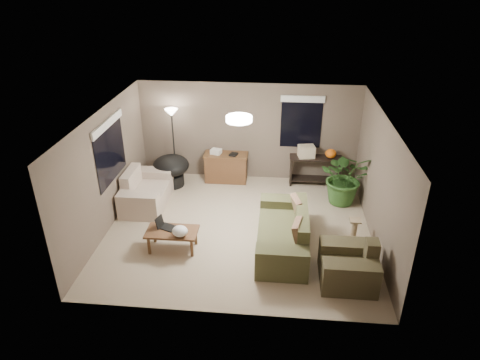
# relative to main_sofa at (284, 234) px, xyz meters

# --- Properties ---
(room_shell) EXTENTS (5.50, 5.50, 5.50)m
(room_shell) POSITION_rel_main_sofa_xyz_m (-0.95, 0.59, 0.96)
(room_shell) COLOR tan
(room_shell) RESTS_ON ground
(main_sofa) EXTENTS (0.95, 2.20, 0.85)m
(main_sofa) POSITION_rel_main_sofa_xyz_m (0.00, 0.00, 0.00)
(main_sofa) COLOR #47482B
(main_sofa) RESTS_ON ground
(throw_pillows) EXTENTS (0.35, 1.39, 0.47)m
(throw_pillows) POSITION_rel_main_sofa_xyz_m (0.26, 0.00, 0.36)
(throw_pillows) COLOR #8C7251
(throw_pillows) RESTS_ON main_sofa
(loveseat) EXTENTS (0.90, 1.60, 0.85)m
(loveseat) POSITION_rel_main_sofa_xyz_m (-3.22, 1.42, 0.00)
(loveseat) COLOR beige
(loveseat) RESTS_ON ground
(armchair) EXTENTS (0.95, 1.00, 0.85)m
(armchair) POSITION_rel_main_sofa_xyz_m (1.13, -0.90, 0.00)
(armchair) COLOR #49432C
(armchair) RESTS_ON ground
(coffee_table) EXTENTS (1.00, 0.55, 0.42)m
(coffee_table) POSITION_rel_main_sofa_xyz_m (-2.18, -0.27, 0.06)
(coffee_table) COLOR brown
(coffee_table) RESTS_ON ground
(laptop) EXTENTS (0.42, 0.34, 0.24)m
(laptop) POSITION_rel_main_sofa_xyz_m (-2.35, -0.17, 0.19)
(laptop) COLOR black
(laptop) RESTS_ON coffee_table
(plastic_bag) EXTENTS (0.37, 0.35, 0.21)m
(plastic_bag) POSITION_rel_main_sofa_xyz_m (-1.98, -0.42, 0.23)
(plastic_bag) COLOR white
(plastic_bag) RESTS_ON coffee_table
(desk) EXTENTS (1.10, 0.50, 0.75)m
(desk) POSITION_rel_main_sofa_xyz_m (-1.50, 2.79, 0.08)
(desk) COLOR brown
(desk) RESTS_ON ground
(desk_papers) EXTENTS (0.71, 0.31, 0.12)m
(desk_papers) POSITION_rel_main_sofa_xyz_m (-1.65, 2.78, 0.51)
(desk_papers) COLOR silver
(desk_papers) RESTS_ON desk
(console_table) EXTENTS (1.30, 0.40, 0.75)m
(console_table) POSITION_rel_main_sofa_xyz_m (0.76, 2.80, 0.14)
(console_table) COLOR black
(console_table) RESTS_ON ground
(pumpkin) EXTENTS (0.29, 0.29, 0.22)m
(pumpkin) POSITION_rel_main_sofa_xyz_m (1.11, 2.80, 0.57)
(pumpkin) COLOR orange
(pumpkin) RESTS_ON console_table
(cardboard_box) EXTENTS (0.44, 0.36, 0.29)m
(cardboard_box) POSITION_rel_main_sofa_xyz_m (0.51, 2.80, 0.60)
(cardboard_box) COLOR beige
(cardboard_box) RESTS_ON console_table
(papasan_chair) EXTENTS (1.01, 1.01, 0.80)m
(papasan_chair) POSITION_rel_main_sofa_xyz_m (-2.84, 2.41, 0.17)
(papasan_chair) COLOR black
(papasan_chair) RESTS_ON ground
(floor_lamp) EXTENTS (0.32, 0.32, 1.91)m
(floor_lamp) POSITION_rel_main_sofa_xyz_m (-2.81, 2.72, 1.30)
(floor_lamp) COLOR black
(floor_lamp) RESTS_ON ground
(ceiling_fixture) EXTENTS (0.50, 0.50, 0.10)m
(ceiling_fixture) POSITION_rel_main_sofa_xyz_m (-0.95, 0.59, 2.15)
(ceiling_fixture) COLOR white
(ceiling_fixture) RESTS_ON room_shell
(houseplant) EXTENTS (1.18, 1.31, 1.02)m
(houseplant) POSITION_rel_main_sofa_xyz_m (1.38, 1.93, 0.22)
(houseplant) COLOR #2D5923
(houseplant) RESTS_ON ground
(cat_scratching_post) EXTENTS (0.32, 0.32, 0.50)m
(cat_scratching_post) POSITION_rel_main_sofa_xyz_m (1.40, 0.34, -0.08)
(cat_scratching_post) COLOR tan
(cat_scratching_post) RESTS_ON ground
(window_left) EXTENTS (0.05, 1.56, 1.33)m
(window_left) POSITION_rel_main_sofa_xyz_m (-3.68, 0.89, 1.49)
(window_left) COLOR black
(window_left) RESTS_ON room_shell
(window_back) EXTENTS (1.06, 0.05, 1.33)m
(window_back) POSITION_rel_main_sofa_xyz_m (0.35, 3.06, 1.49)
(window_back) COLOR black
(window_back) RESTS_ON room_shell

